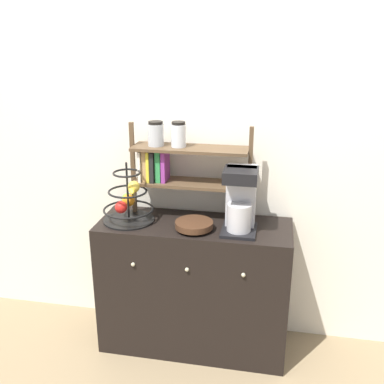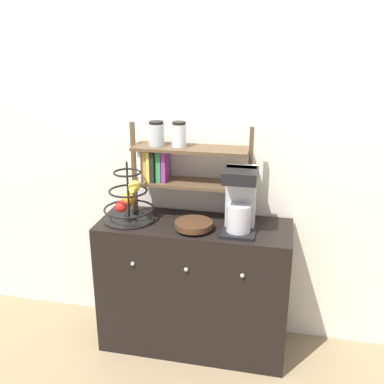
{
  "view_description": "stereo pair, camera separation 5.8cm",
  "coord_description": "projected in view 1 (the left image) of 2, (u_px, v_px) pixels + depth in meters",
  "views": [
    {
      "loc": [
        0.45,
        -2.19,
        1.9
      ],
      "look_at": [
        -0.01,
        0.21,
        1.04
      ],
      "focal_mm": 42.0,
      "sensor_mm": 36.0,
      "label": 1
    },
    {
      "loc": [
        0.51,
        -2.17,
        1.9
      ],
      "look_at": [
        -0.01,
        0.21,
        1.04
      ],
      "focal_mm": 42.0,
      "sensor_mm": 36.0,
      "label": 2
    }
  ],
  "objects": [
    {
      "name": "ground_plane",
      "position": [
        188.0,
        364.0,
        2.74
      ],
      "size": [
        12.0,
        12.0,
        0.0
      ],
      "primitive_type": "plane",
      "color": "#847051"
    },
    {
      "name": "wall_back",
      "position": [
        202.0,
        138.0,
        2.74
      ],
      "size": [
        7.0,
        0.05,
        2.6
      ],
      "primitive_type": "cube",
      "color": "silver",
      "rests_on": "ground_plane"
    },
    {
      "name": "sideboard",
      "position": [
        194.0,
        286.0,
        2.79
      ],
      "size": [
        1.15,
        0.44,
        0.84
      ],
      "color": "black",
      "rests_on": "ground_plane"
    },
    {
      "name": "coffee_maker",
      "position": [
        240.0,
        200.0,
        2.51
      ],
      "size": [
        0.2,
        0.23,
        0.37
      ],
      "color": "black",
      "rests_on": "sideboard"
    },
    {
      "name": "fruit_stand",
      "position": [
        128.0,
        202.0,
        2.67
      ],
      "size": [
        0.31,
        0.31,
        0.36
      ],
      "color": "black",
      "rests_on": "sideboard"
    },
    {
      "name": "wooden_bowl",
      "position": [
        194.0,
        225.0,
        2.57
      ],
      "size": [
        0.22,
        0.22,
        0.05
      ],
      "color": "#422819",
      "rests_on": "sideboard"
    },
    {
      "name": "shelf_hutch",
      "position": [
        174.0,
        160.0,
        2.66
      ],
      "size": [
        0.73,
        0.2,
        0.59
      ],
      "color": "brown",
      "rests_on": "sideboard"
    }
  ]
}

